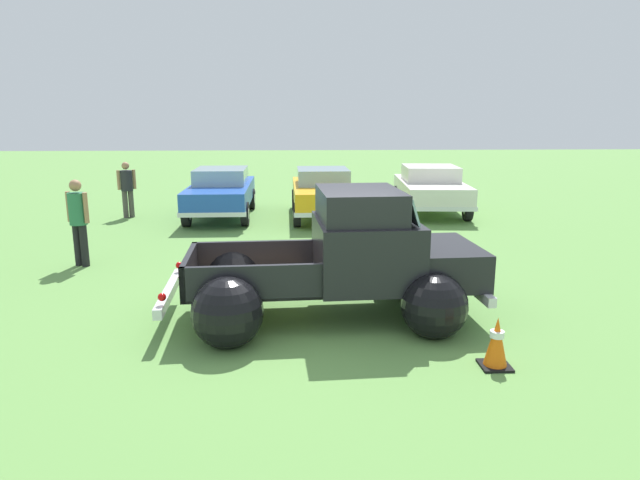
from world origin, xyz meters
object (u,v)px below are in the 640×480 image
spectator_1 (78,217)px  show_car_2 (430,187)px  show_car_0 (221,191)px  lane_cone_1 (496,343)px  spectator_0 (127,186)px  show_car_1 (323,191)px  vintage_pickup_truck (348,267)px  lane_cone_0 (407,253)px

spectator_1 → show_car_2: bearing=149.0°
show_car_0 → lane_cone_1: 11.28m
spectator_0 → show_car_1: bearing=-117.8°
lane_cone_1 → spectator_1: bearing=143.8°
vintage_pickup_truck → spectator_1: 5.92m
spectator_1 → lane_cone_1: size_ratio=2.76×
show_car_0 → show_car_2: size_ratio=1.02×
spectator_1 → show_car_0: bearing=-177.1°
lane_cone_0 → lane_cone_1: size_ratio=1.00×
vintage_pickup_truck → show_car_1: bearing=86.3°
vintage_pickup_truck → spectator_1: size_ratio=2.71×
spectator_1 → lane_cone_1: 8.32m
spectator_1 → show_car_1: bearing=159.7°
spectator_0 → show_car_2: bearing=-112.6°
show_car_0 → show_car_1: bearing=85.3°
lane_cone_0 → lane_cone_1: same height
vintage_pickup_truck → lane_cone_1: size_ratio=7.50×
vintage_pickup_truck → show_car_0: size_ratio=1.08×
spectator_0 → spectator_1: (0.63, -5.42, 0.07)m
show_car_2 → spectator_1: (-8.48, -5.88, 0.21)m
vintage_pickup_truck → show_car_0: (-2.96, 8.44, 0.02)m
show_car_2 → lane_cone_1: size_ratio=6.79×
show_car_0 → show_car_2: (6.37, 0.49, 0.00)m
show_car_2 → spectator_1: size_ratio=2.46×
show_car_1 → lane_cone_1: 10.22m
show_car_1 → spectator_0: bearing=-93.2°
show_car_1 → spectator_1: spectator_1 is taller
lane_cone_0 → vintage_pickup_truck: bearing=-118.9°
show_car_1 → lane_cone_1: (1.57, -10.08, -0.47)m
vintage_pickup_truck → lane_cone_0: vintage_pickup_truck is taller
spectator_0 → show_car_0: bearing=-116.0°
vintage_pickup_truck → show_car_1: (0.05, 8.23, 0.02)m
show_car_0 → lane_cone_0: show_car_0 is taller
lane_cone_0 → spectator_1: bearing=175.8°
show_car_1 → spectator_0: size_ratio=2.59×
show_car_0 → lane_cone_1: size_ratio=6.95×
spectator_1 → lane_cone_0: 6.55m
show_car_1 → show_car_2: 3.44m
lane_cone_0 → lane_cone_1: 4.43m
lane_cone_0 → lane_cone_1: (0.19, -4.43, 0.00)m
vintage_pickup_truck → spectator_1: bearing=145.6°
show_car_2 → lane_cone_0: bearing=-13.4°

